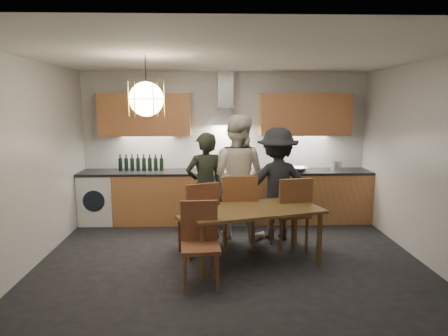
{
  "coord_description": "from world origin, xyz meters",
  "views": [
    {
      "loc": [
        -0.24,
        -4.84,
        2.05
      ],
      "look_at": [
        -0.08,
        0.4,
        1.2
      ],
      "focal_mm": 32.0,
      "sensor_mm": 36.0,
      "label": 1
    }
  ],
  "objects_px": {
    "person_left": "(205,186)",
    "mixing_bowl": "(299,169)",
    "person_right": "(277,184)",
    "stock_pot": "(336,166)",
    "dining_table": "(253,214)",
    "chair_front": "(200,238)",
    "person_mid": "(237,176)",
    "wine_bottles": "(141,163)",
    "chair_back_left": "(199,214)"
  },
  "relations": [
    {
      "from": "person_left",
      "to": "mixing_bowl",
      "type": "height_order",
      "value": "person_left"
    },
    {
      "from": "person_right",
      "to": "stock_pot",
      "type": "bearing_deg",
      "value": -144.36
    },
    {
      "from": "stock_pot",
      "to": "person_left",
      "type": "bearing_deg",
      "value": -157.22
    },
    {
      "from": "dining_table",
      "to": "person_right",
      "type": "bearing_deg",
      "value": 46.97
    },
    {
      "from": "chair_front",
      "to": "stock_pot",
      "type": "xyz_separation_m",
      "value": [
        2.32,
        2.49,
        0.42
      ]
    },
    {
      "from": "person_left",
      "to": "stock_pot",
      "type": "distance_m",
      "value": 2.48
    },
    {
      "from": "person_left",
      "to": "person_right",
      "type": "bearing_deg",
      "value": 158.7
    },
    {
      "from": "person_mid",
      "to": "stock_pot",
      "type": "distance_m",
      "value": 1.97
    },
    {
      "from": "person_left",
      "to": "stock_pot",
      "type": "relative_size",
      "value": 8.62
    },
    {
      "from": "dining_table",
      "to": "person_right",
      "type": "relative_size",
      "value": 1.1
    },
    {
      "from": "person_mid",
      "to": "mixing_bowl",
      "type": "height_order",
      "value": "person_mid"
    },
    {
      "from": "person_left",
      "to": "stock_pot",
      "type": "xyz_separation_m",
      "value": [
        2.28,
        0.96,
        0.15
      ]
    },
    {
      "from": "mixing_bowl",
      "to": "chair_front",
      "type": "bearing_deg",
      "value": -124.95
    },
    {
      "from": "person_mid",
      "to": "mixing_bowl",
      "type": "bearing_deg",
      "value": -125.75
    },
    {
      "from": "dining_table",
      "to": "wine_bottles",
      "type": "distance_m",
      "value": 2.6
    },
    {
      "from": "stock_pot",
      "to": "chair_back_left",
      "type": "bearing_deg",
      "value": -144.37
    },
    {
      "from": "person_right",
      "to": "person_left",
      "type": "bearing_deg",
      "value": -3.51
    },
    {
      "from": "chair_back_left",
      "to": "chair_front",
      "type": "height_order",
      "value": "chair_back_left"
    },
    {
      "from": "chair_front",
      "to": "person_right",
      "type": "xyz_separation_m",
      "value": [
        1.13,
        1.52,
        0.3
      ]
    },
    {
      "from": "person_mid",
      "to": "wine_bottles",
      "type": "distance_m",
      "value": 1.81
    },
    {
      "from": "chair_front",
      "to": "wine_bottles",
      "type": "height_order",
      "value": "wine_bottles"
    },
    {
      "from": "dining_table",
      "to": "mixing_bowl",
      "type": "relative_size",
      "value": 6.11
    },
    {
      "from": "mixing_bowl",
      "to": "wine_bottles",
      "type": "relative_size",
      "value": 0.4
    },
    {
      "from": "person_mid",
      "to": "person_right",
      "type": "relative_size",
      "value": 1.11
    },
    {
      "from": "chair_back_left",
      "to": "person_left",
      "type": "bearing_deg",
      "value": -119.67
    },
    {
      "from": "dining_table",
      "to": "person_mid",
      "type": "xyz_separation_m",
      "value": [
        -0.15,
        1.05,
        0.31
      ]
    },
    {
      "from": "dining_table",
      "to": "chair_back_left",
      "type": "bearing_deg",
      "value": 149.36
    },
    {
      "from": "chair_front",
      "to": "person_right",
      "type": "relative_size",
      "value": 0.56
    },
    {
      "from": "chair_back_left",
      "to": "stock_pot",
      "type": "distance_m",
      "value": 2.91
    },
    {
      "from": "chair_front",
      "to": "mixing_bowl",
      "type": "relative_size",
      "value": 3.1
    },
    {
      "from": "chair_back_left",
      "to": "wine_bottles",
      "type": "bearing_deg",
      "value": -82.66
    },
    {
      "from": "chair_back_left",
      "to": "stock_pot",
      "type": "bearing_deg",
      "value": -168.97
    },
    {
      "from": "dining_table",
      "to": "chair_front",
      "type": "height_order",
      "value": "chair_front"
    },
    {
      "from": "person_mid",
      "to": "wine_bottles",
      "type": "bearing_deg",
      "value": -3.86
    },
    {
      "from": "stock_pot",
      "to": "wine_bottles",
      "type": "relative_size",
      "value": 0.24
    },
    {
      "from": "chair_front",
      "to": "person_left",
      "type": "bearing_deg",
      "value": 83.43
    },
    {
      "from": "person_left",
      "to": "wine_bottles",
      "type": "xyz_separation_m",
      "value": [
        -1.12,
        0.97,
        0.23
      ]
    },
    {
      "from": "chair_back_left",
      "to": "mixing_bowl",
      "type": "xyz_separation_m",
      "value": [
        1.66,
        1.53,
        0.35
      ]
    },
    {
      "from": "person_right",
      "to": "chair_back_left",
      "type": "bearing_deg",
      "value": 28.62
    },
    {
      "from": "person_right",
      "to": "mixing_bowl",
      "type": "distance_m",
      "value": 0.96
    },
    {
      "from": "chair_back_left",
      "to": "person_right",
      "type": "distance_m",
      "value": 1.39
    },
    {
      "from": "chair_front",
      "to": "person_left",
      "type": "distance_m",
      "value": 1.55
    },
    {
      "from": "chair_front",
      "to": "person_right",
      "type": "bearing_deg",
      "value": 48.26
    },
    {
      "from": "dining_table",
      "to": "stock_pot",
      "type": "relative_size",
      "value": 9.89
    },
    {
      "from": "person_right",
      "to": "wine_bottles",
      "type": "height_order",
      "value": "person_right"
    },
    {
      "from": "stock_pot",
      "to": "wine_bottles",
      "type": "xyz_separation_m",
      "value": [
        -3.4,
        0.01,
        0.08
      ]
    },
    {
      "from": "person_left",
      "to": "mixing_bowl",
      "type": "bearing_deg",
      "value": -174.21
    },
    {
      "from": "chair_back_left",
      "to": "person_right",
      "type": "xyz_separation_m",
      "value": [
        1.16,
        0.72,
        0.26
      ]
    },
    {
      "from": "dining_table",
      "to": "person_right",
      "type": "distance_m",
      "value": 1.03
    },
    {
      "from": "person_right",
      "to": "mixing_bowl",
      "type": "height_order",
      "value": "person_right"
    }
  ]
}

